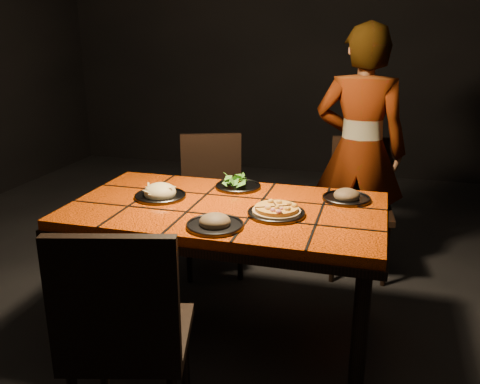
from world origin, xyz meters
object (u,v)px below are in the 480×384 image
(diner, at_px, (360,151))
(plate_pasta, at_px, (160,193))
(chair_far_right, at_px, (360,197))
(dining_table, at_px, (226,220))
(chair_near, at_px, (124,331))
(chair_far_left, at_px, (212,194))
(plate_pizza, at_px, (276,212))

(diner, relative_size, plate_pasta, 6.03)
(chair_far_right, relative_size, diner, 0.55)
(dining_table, relative_size, plate_pasta, 5.85)
(dining_table, bearing_deg, chair_near, -96.61)
(chair_far_left, bearing_deg, plate_pasta, -113.28)
(chair_near, height_order, plate_pasta, chair_near)
(dining_table, height_order, chair_near, chair_near)
(dining_table, xyz_separation_m, plate_pasta, (-0.38, 0.03, 0.10))
(chair_far_left, distance_m, diner, 1.04)
(chair_far_left, xyz_separation_m, chair_far_right, (0.99, 0.23, -0.01))
(plate_pizza, bearing_deg, chair_far_left, 125.79)
(chair_far_left, distance_m, plate_pasta, 0.82)
(chair_far_left, relative_size, diner, 0.56)
(plate_pizza, bearing_deg, dining_table, 166.08)
(dining_table, relative_size, diner, 0.97)
(chair_near, distance_m, chair_far_left, 1.75)
(chair_far_left, distance_m, chair_far_right, 1.02)
(dining_table, height_order, chair_far_left, chair_far_left)
(chair_far_left, xyz_separation_m, plate_pasta, (-0.03, -0.78, 0.24))
(chair_far_right, distance_m, plate_pizza, 1.19)
(diner, relative_size, plate_pizza, 5.26)
(dining_table, height_order, chair_far_right, chair_far_right)
(dining_table, bearing_deg, chair_far_left, 113.69)
(dining_table, xyz_separation_m, diner, (0.61, 1.07, 0.16))
(chair_near, xyz_separation_m, chair_far_right, (0.74, 1.96, -0.04))
(plate_pizza, bearing_deg, chair_far_right, 71.98)
(dining_table, distance_m, chair_near, 0.93)
(chair_far_left, bearing_deg, chair_far_right, -8.31)
(diner, bearing_deg, plate_pasta, 50.74)
(chair_far_right, bearing_deg, chair_far_left, -173.03)
(diner, height_order, plate_pizza, diner)
(dining_table, xyz_separation_m, chair_far_left, (-0.35, 0.81, -0.14))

